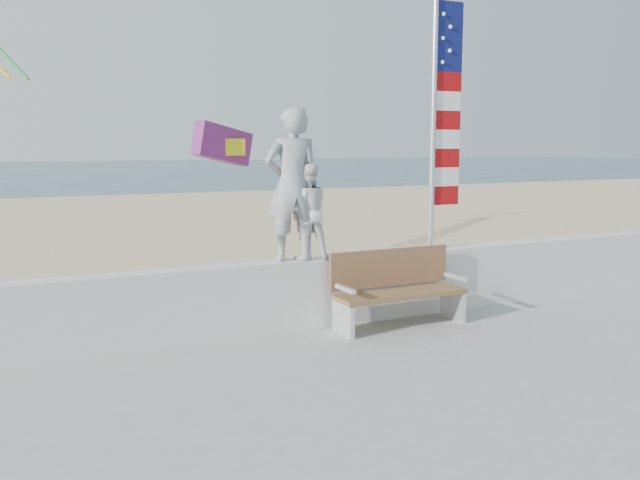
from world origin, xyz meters
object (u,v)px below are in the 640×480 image
Objects in this scene: adult at (292,185)px; flag at (441,113)px; bench at (397,287)px; child at (307,211)px.

flag is (2.27, -0.00, 0.94)m from adult.
adult is 1.93m from bench.
bench is at bearing -155.05° from flag.
flag is (0.98, 0.45, 2.30)m from bench.
adult reaches higher than bench.
flag reaches higher than bench.
adult is at bearing 179.99° from flag.
child is at bearing -170.41° from adult.
adult is 1.56× the size of child.
flag is at bearing 24.95° from bench.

